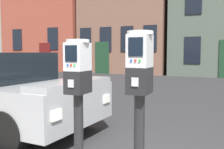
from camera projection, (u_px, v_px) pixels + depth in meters
The scene contains 2 objects.
parking_meter_near_kerb at pixel (78, 87), 2.46m from camera, with size 0.22×0.26×1.40m.
parking_meter_twin_adjacent at pixel (140, 86), 2.20m from camera, with size 0.22×0.26×1.46m.
Camera 1 is at (0.94, -2.22, 1.43)m, focal length 42.57 mm.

